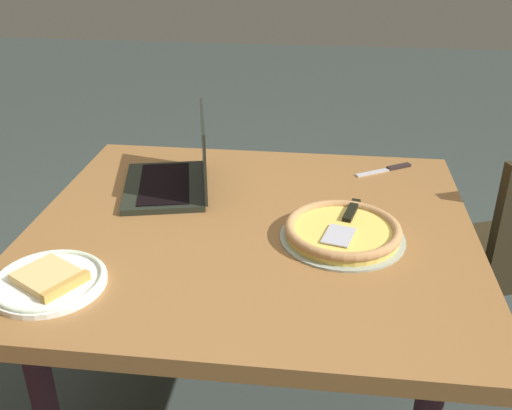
# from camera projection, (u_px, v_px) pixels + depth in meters

# --- Properties ---
(dining_table) EXTENTS (1.22, 1.10, 0.74)m
(dining_table) POSITION_uv_depth(u_px,v_px,m) (251.00, 249.00, 1.65)
(dining_table) COLOR olive
(dining_table) RESTS_ON ground_plane
(laptop) EXTENTS (0.32, 0.39, 0.24)m
(laptop) POSITION_uv_depth(u_px,v_px,m) (177.00, 174.00, 1.81)
(laptop) COLOR black
(laptop) RESTS_ON dining_table
(pizza_plate) EXTENTS (0.26, 0.26, 0.04)m
(pizza_plate) POSITION_uv_depth(u_px,v_px,m) (49.00, 281.00, 1.35)
(pizza_plate) COLOR white
(pizza_plate) RESTS_ON dining_table
(pizza_tray) EXTENTS (0.33, 0.33, 0.04)m
(pizza_tray) POSITION_uv_depth(u_px,v_px,m) (343.00, 231.00, 1.54)
(pizza_tray) COLOR #99A799
(pizza_tray) RESTS_ON dining_table
(table_knife) EXTENTS (0.19, 0.13, 0.01)m
(table_knife) POSITION_uv_depth(u_px,v_px,m) (389.00, 169.00, 1.95)
(table_knife) COLOR #B6B4BE
(table_knife) RESTS_ON dining_table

